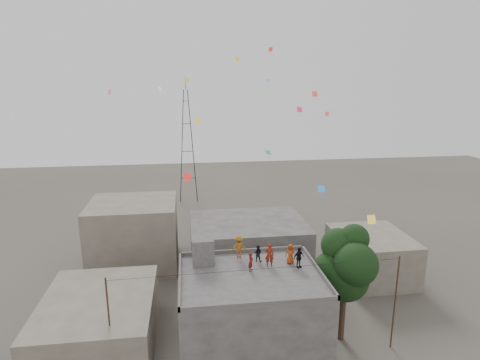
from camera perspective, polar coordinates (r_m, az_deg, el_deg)
The scene contains 18 objects.
ground at distance 32.22m, azimuth 1.44°, elevation -23.11°, with size 140.00×140.00×0.00m, color #47423A.
main_building at distance 30.48m, azimuth 1.47°, elevation -18.54°, with size 10.00×8.00×6.10m.
parapet at distance 28.88m, azimuth 1.51°, elevation -13.18°, with size 10.00×8.00×0.30m.
stair_head_box at distance 30.56m, azimuth -5.30°, elevation -9.87°, with size 1.60×1.80×2.00m, color #44423F.
neighbor_west at distance 33.14m, azimuth -19.39°, elevation -18.63°, with size 8.00×10.00×4.00m, color #635C4E.
neighbor_north at distance 43.28m, azimuth 1.12°, elevation -9.02°, with size 12.00×9.00×5.00m, color #44423F.
neighbor_northwest at distance 44.69m, azimuth -14.81°, elevation -7.37°, with size 9.00×8.00×7.00m, color #635C4E.
neighbor_east at distance 43.33m, azimuth 18.12°, elevation -10.17°, with size 7.00×8.00×4.40m, color #635C4E.
tree at distance 31.38m, azimuth 15.02°, elevation -11.66°, with size 4.90×4.60×9.10m.
utility_line at distance 29.10m, azimuth 2.92°, elevation -18.48°, with size 20.12×0.62×7.40m.
transmission_tower at distance 66.15m, azimuth -7.52°, elevation 4.90°, with size 2.97×2.97×20.01m.
person_red_adult at distance 29.99m, azimuth 4.20°, elevation -10.56°, with size 0.65×0.43×1.79m, color maroon.
person_orange_child at distance 30.57m, azimuth 7.18°, elevation -10.39°, with size 0.75×0.49×1.54m, color #A53D12.
person_dark_child at distance 30.80m, azimuth 2.55°, elevation -10.37°, with size 0.62×0.48×1.27m, color black.
person_dark_adult at distance 30.04m, azimuth 8.36°, elevation -10.85°, with size 0.93×0.39×1.58m, color black.
person_orange_adult at distance 31.28m, azimuth -0.20°, elevation -9.48°, with size 1.13×0.65×1.75m, color #A05612.
person_red_child at distance 29.33m, azimuth 1.54°, elevation -11.54°, with size 0.51×0.33×1.40m, color maroon.
kites at distance 32.94m, azimuth 3.32°, elevation 7.79°, with size 17.41×19.14×12.31m.
Camera 1 is at (-4.20, -25.33, 19.47)m, focal length 30.00 mm.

